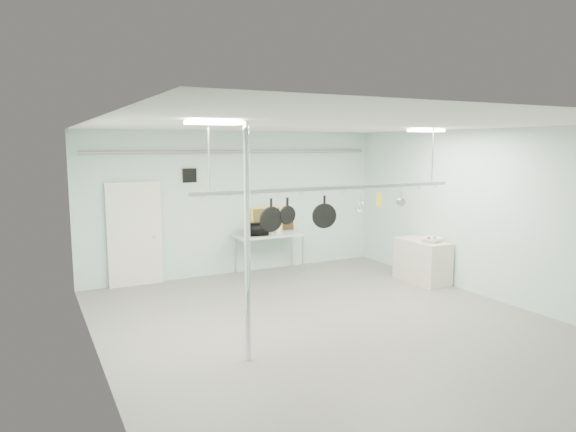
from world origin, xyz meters
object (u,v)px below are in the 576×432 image
chrome_pole (247,244)px  microwave (256,229)px  coffee_canister (278,228)px  pot_rack (333,186)px  skillet_left (271,215)px  fruit_bowl (432,240)px  skillet_mid (287,210)px  side_cabinet (422,261)px  prep_table (269,237)px  skillet_right (324,212)px

chrome_pole → microwave: chrome_pole is taller
coffee_canister → pot_rack: bearing=-100.5°
coffee_canister → skillet_left: bearing=-117.8°
fruit_bowl → skillet_mid: skillet_mid is taller
pot_rack → microwave: 3.46m
fruit_bowl → skillet_left: 4.27m
microwave → fruit_bowl: microwave is taller
chrome_pole → coffee_canister: 4.92m
fruit_bowl → skillet_left: size_ratio=0.75×
fruit_bowl → pot_rack: bearing=-163.8°
chrome_pole → pot_rack: (1.90, 0.90, 0.63)m
pot_rack → microwave: bearing=88.8°
skillet_left → side_cabinet: bearing=14.8°
side_cabinet → skillet_mid: bearing=-163.8°
prep_table → microwave: size_ratio=3.32×
coffee_canister → skillet_mid: (-1.45, -3.29, 0.87)m
prep_table → microwave: 0.40m
skillet_left → skillet_mid: same height
skillet_left → microwave: bearing=69.7°
prep_table → coffee_canister: size_ratio=7.13×
pot_rack → skillet_mid: (-0.84, 0.00, -0.34)m
microwave → skillet_left: skillet_left is taller
coffee_canister → skillet_right: size_ratio=0.41×
coffee_canister → skillet_right: bearing=-103.3°
prep_table → chrome_pole: bearing=-118.7°
fruit_bowl → skillet_mid: bearing=-167.3°
microwave → skillet_mid: skillet_mid is taller
fruit_bowl → skillet_mid: (-3.81, -0.86, 0.94)m
pot_rack → side_cabinet: bearing=20.4°
chrome_pole → prep_table: chrome_pole is taller
chrome_pole → side_cabinet: size_ratio=2.67×
prep_table → side_cabinet: (2.55, -2.20, -0.38)m
side_cabinet → microwave: (-2.88, 2.15, 0.59)m
coffee_canister → skillet_left: 3.80m
side_cabinet → skillet_left: 4.43m
chrome_pole → coffee_canister: bearing=59.0°
skillet_mid → prep_table: bearing=64.8°
chrome_pole → coffee_canister: chrome_pole is taller
microwave → skillet_right: (-0.23, -3.25, 0.77)m
prep_table → coffee_canister: coffee_canister is taller
pot_rack → skillet_right: size_ratio=8.82×
skillet_right → fruit_bowl: bearing=31.1°
coffee_canister → skillet_mid: 3.70m
microwave → fruit_bowl: size_ratio=1.23×
side_cabinet → pot_rack: 3.62m
skillet_left → skillet_right: size_ratio=0.96×
prep_table → skillet_right: (-0.57, -3.30, 0.98)m
prep_table → skillet_left: bearing=-114.7°
microwave → fruit_bowl: (2.90, -2.39, -0.09)m
side_cabinet → skillet_left: size_ratio=2.30×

